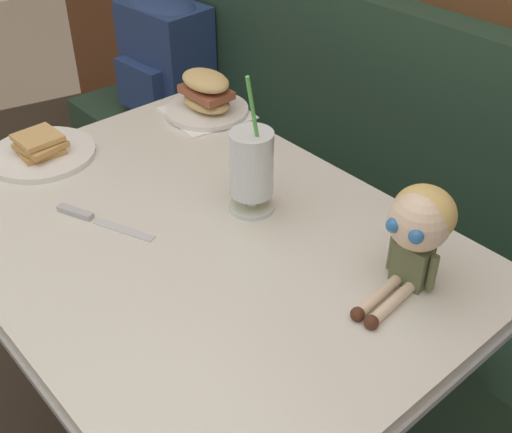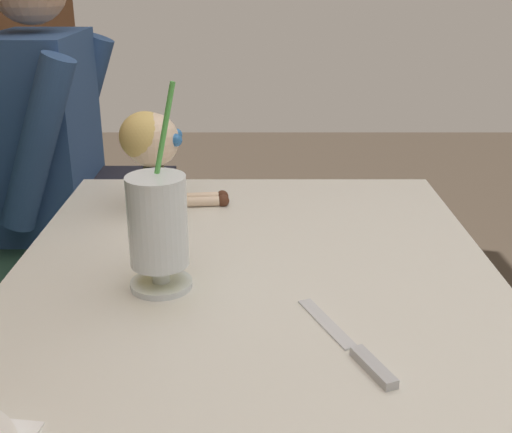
{
  "view_description": "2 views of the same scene",
  "coord_description": "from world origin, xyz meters",
  "px_view_note": "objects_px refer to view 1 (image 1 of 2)",
  "views": [
    {
      "loc": [
        0.86,
        -0.41,
        1.53
      ],
      "look_at": [
        0.1,
        0.26,
        0.8
      ],
      "focal_mm": 45.57,
      "sensor_mm": 36.0,
      "label": 1
    },
    {
      "loc": [
        -0.89,
        0.18,
        1.21
      ],
      "look_at": [
        0.11,
        0.18,
        0.82
      ],
      "focal_mm": 45.35,
      "sensor_mm": 36.0,
      "label": 2
    }
  ],
  "objects_px": {
    "milkshake_glass": "(252,168)",
    "toast_plate": "(41,151)",
    "sandwich_plate": "(206,97)",
    "seated_doll": "(419,225)",
    "butter_knife": "(88,217)",
    "backpack": "(165,54)"
  },
  "relations": [
    {
      "from": "milkshake_glass",
      "to": "toast_plate",
      "type": "bearing_deg",
      "value": -154.25
    },
    {
      "from": "sandwich_plate",
      "to": "seated_doll",
      "type": "height_order",
      "value": "seated_doll"
    },
    {
      "from": "seated_doll",
      "to": "toast_plate",
      "type": "bearing_deg",
      "value": -160.76
    },
    {
      "from": "toast_plate",
      "to": "milkshake_glass",
      "type": "distance_m",
      "value": 0.55
    },
    {
      "from": "butter_knife",
      "to": "backpack",
      "type": "height_order",
      "value": "backpack"
    },
    {
      "from": "toast_plate",
      "to": "sandwich_plate",
      "type": "relative_size",
      "value": 1.11
    },
    {
      "from": "butter_knife",
      "to": "milkshake_glass",
      "type": "bearing_deg",
      "value": 55.25
    },
    {
      "from": "butter_knife",
      "to": "seated_doll",
      "type": "distance_m",
      "value": 0.67
    },
    {
      "from": "seated_doll",
      "to": "backpack",
      "type": "bearing_deg",
      "value": 163.75
    },
    {
      "from": "seated_doll",
      "to": "butter_knife",
      "type": "bearing_deg",
      "value": -148.59
    },
    {
      "from": "butter_knife",
      "to": "seated_doll",
      "type": "relative_size",
      "value": 1.01
    },
    {
      "from": "sandwich_plate",
      "to": "seated_doll",
      "type": "distance_m",
      "value": 0.79
    },
    {
      "from": "toast_plate",
      "to": "backpack",
      "type": "xyz_separation_m",
      "value": [
        -0.51,
        0.69,
        -0.1
      ]
    },
    {
      "from": "milkshake_glass",
      "to": "sandwich_plate",
      "type": "bearing_deg",
      "value": 154.31
    },
    {
      "from": "seated_doll",
      "to": "backpack",
      "type": "xyz_separation_m",
      "value": [
        -1.36,
        0.4,
        -0.21
      ]
    },
    {
      "from": "toast_plate",
      "to": "seated_doll",
      "type": "xyz_separation_m",
      "value": [
        0.85,
        0.3,
        0.11
      ]
    },
    {
      "from": "butter_knife",
      "to": "seated_doll",
      "type": "bearing_deg",
      "value": 31.41
    },
    {
      "from": "seated_doll",
      "to": "sandwich_plate",
      "type": "bearing_deg",
      "value": 170.14
    },
    {
      "from": "milkshake_glass",
      "to": "sandwich_plate",
      "type": "height_order",
      "value": "milkshake_glass"
    },
    {
      "from": "sandwich_plate",
      "to": "seated_doll",
      "type": "bearing_deg",
      "value": -9.86
    },
    {
      "from": "sandwich_plate",
      "to": "butter_knife",
      "type": "distance_m",
      "value": 0.52
    },
    {
      "from": "toast_plate",
      "to": "seated_doll",
      "type": "height_order",
      "value": "seated_doll"
    }
  ]
}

